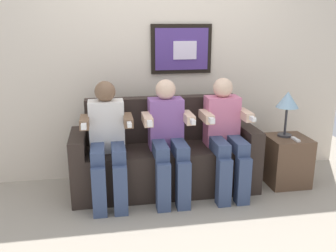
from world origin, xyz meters
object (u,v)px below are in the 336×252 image
Objects in this scene: person_in_middle at (168,135)px; person_on_right at (225,132)px; table_lamp at (288,102)px; couch at (165,159)px; spare_remote_on_table at (296,139)px; side_table_right at (286,160)px; person_on_left at (107,139)px.

person_in_middle is 0.55m from person_on_right.
person_in_middle is at bearing -175.05° from table_lamp.
couch is 1.30m from spare_remote_on_table.
side_table_right is at bearing -4.83° from couch.
person_on_right is (0.55, 0.00, 0.00)m from person_in_middle.
table_lamp is (-0.02, 0.04, 0.61)m from side_table_right.
couch reaches higher than spare_remote_on_table.
couch is 1.25m from side_table_right.
spare_remote_on_table is (0.04, -0.15, -0.35)m from table_lamp.
person_in_middle reaches higher than couch.
person_in_middle is (0.55, 0.00, 0.00)m from person_on_left.
spare_remote_on_table is at bearing -1.27° from person_on_left.
table_lamp is at bearing 106.14° from spare_remote_on_table.
table_lamp reaches higher than side_table_right.
person_in_middle is 8.54× the size of spare_remote_on_table.
table_lamp is at bearing 9.01° from person_on_right.
person_in_middle is (-0.00, -0.17, 0.29)m from couch.
person_on_right is 2.22× the size of side_table_right.
table_lamp is at bearing 117.73° from side_table_right.
person_in_middle reaches higher than side_table_right.
couch is at bearing 177.15° from table_lamp.
person_in_middle and person_on_right have the same top height.
couch is 1.62× the size of person_on_left.
person_on_right is at bearing -16.75° from couch.
person_on_right is at bearing 176.74° from spare_remote_on_table.
couch is 0.65m from person_on_left.
spare_remote_on_table is (0.02, -0.10, 0.26)m from side_table_right.
person_on_right is 2.41× the size of table_lamp.
person_on_left is 1.82m from spare_remote_on_table.
person_on_right is 0.72m from spare_remote_on_table.
person_in_middle is 1.27m from spare_remote_on_table.
person_on_right is (0.55, -0.17, 0.29)m from couch.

